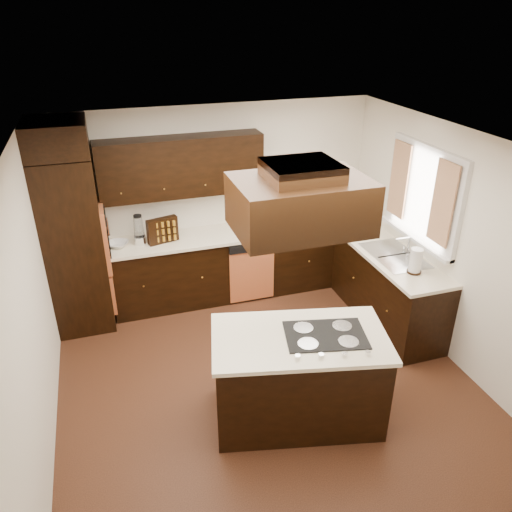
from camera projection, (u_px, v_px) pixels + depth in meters
name	position (u px, v px, depth m)	size (l,w,h in m)	color
floor	(264.00, 378.00, 5.35)	(4.20, 4.20, 0.02)	brown
ceiling	(266.00, 145.00, 4.21)	(4.20, 4.20, 0.02)	silver
wall_back	(214.00, 201.00, 6.57)	(4.20, 0.02, 2.50)	silver
wall_front	(377.00, 438.00, 2.98)	(4.20, 0.02, 2.50)	silver
wall_left	(28.00, 312.00, 4.21)	(0.02, 4.20, 2.50)	silver
wall_right	(451.00, 246.00, 5.35)	(0.02, 4.20, 2.50)	silver
oven_column	(75.00, 244.00, 5.83)	(0.65, 0.75, 2.12)	black
wall_oven_face	(105.00, 236.00, 5.90)	(0.05, 0.62, 0.78)	#CF6839
base_cabinets_back	(224.00, 265.00, 6.68)	(2.93, 0.60, 0.88)	black
base_cabinets_right	(375.00, 277.00, 6.40)	(0.60, 2.40, 0.88)	black
countertop_back	(224.00, 235.00, 6.46)	(2.93, 0.63, 0.04)	#F4E8CA
countertop_right	(378.00, 245.00, 6.18)	(0.63, 2.40, 0.04)	#F4E8CA
upper_cabinets	(181.00, 166.00, 6.05)	(2.00, 0.34, 0.72)	black
dishwasher_front	(252.00, 275.00, 6.53)	(0.60, 0.05, 0.72)	#CF6839
window_frame	(423.00, 195.00, 5.63)	(0.06, 1.32, 1.12)	silver
window_pane	(426.00, 194.00, 5.63)	(0.00, 1.20, 1.00)	white
curtain_left	(443.00, 204.00, 5.23)	(0.02, 0.34, 0.90)	beige
curtain_right	(399.00, 180.00, 5.94)	(0.02, 0.34, 0.90)	beige
sink_rim	(394.00, 255.00, 5.88)	(0.52, 0.84, 0.01)	silver
island	(298.00, 379.00, 4.66)	(1.52, 0.83, 0.88)	black
island_top	(300.00, 339.00, 4.45)	(1.57, 0.88, 0.04)	#F4E8CA
cooktop	(325.00, 335.00, 4.46)	(0.72, 0.48, 0.01)	black
range_hood	(300.00, 204.00, 3.93)	(1.05, 0.72, 0.42)	black
hood_duct	(302.00, 171.00, 3.80)	(0.55, 0.50, 0.13)	black
blender_base	(140.00, 240.00, 6.15)	(0.15, 0.15, 0.10)	silver
blender_pitcher	(139.00, 227.00, 6.07)	(0.13, 0.13, 0.26)	silver
spice_rack	(163.00, 230.00, 6.14)	(0.38, 0.10, 0.32)	black
mixing_bowl	(118.00, 244.00, 6.08)	(0.25, 0.25, 0.06)	silver
soap_bottle	(362.00, 229.00, 6.38)	(0.07, 0.08, 0.16)	silver
paper_towel	(416.00, 261.00, 5.44)	(0.13, 0.13, 0.29)	silver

